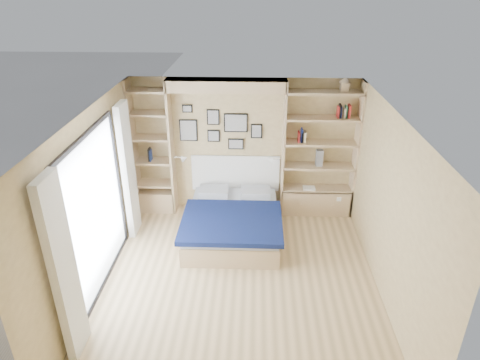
{
  "coord_description": "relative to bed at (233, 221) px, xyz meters",
  "views": [
    {
      "loc": [
        0.2,
        -5.0,
        4.1
      ],
      "look_at": [
        -0.02,
        0.9,
        1.22
      ],
      "focal_mm": 32.0,
      "sensor_mm": 36.0,
      "label": 1
    }
  ],
  "objects": [
    {
      "name": "photo_gallery",
      "position": [
        -0.29,
        0.97,
        1.34
      ],
      "size": [
        1.48,
        0.02,
        0.82
      ],
      "color": "black",
      "rests_on": "ground"
    },
    {
      "name": "deck_chair",
      "position": [
        -2.8,
        -1.33,
        0.08
      ],
      "size": [
        0.5,
        0.76,
        0.73
      ],
      "rotation": [
        0.0,
        0.0,
        0.1
      ],
      "color": "tan",
      "rests_on": "ground"
    },
    {
      "name": "bed",
      "position": [
        0.0,
        0.0,
        0.0
      ],
      "size": [
        1.63,
        2.0,
        1.07
      ],
      "color": "#D1B280",
      "rests_on": "ground"
    },
    {
      "name": "shelf_decor",
      "position": [
        1.37,
        0.82,
        1.45
      ],
      "size": [
        3.51,
        0.23,
        2.03
      ],
      "color": "#A51E1E",
      "rests_on": "ground"
    },
    {
      "name": "reading_lamps",
      "position": [
        -0.14,
        0.75,
        0.83
      ],
      "size": [
        1.92,
        0.12,
        0.15
      ],
      "color": "silver",
      "rests_on": "ground"
    },
    {
      "name": "room_shell",
      "position": [
        -0.22,
        0.27,
        0.81
      ],
      "size": [
        4.5,
        4.5,
        4.5
      ],
      "color": "tan",
      "rests_on": "ground"
    },
    {
      "name": "ground",
      "position": [
        0.16,
        -1.25,
        -0.27
      ],
      "size": [
        4.5,
        4.5,
        0.0
      ],
      "primitive_type": "plane",
      "color": "#D7B581",
      "rests_on": "ground"
    },
    {
      "name": "deck",
      "position": [
        -3.44,
        -1.25,
        -0.27
      ],
      "size": [
        3.2,
        4.0,
        0.05
      ],
      "primitive_type": "cube",
      "color": "#776958",
      "rests_on": "ground"
    }
  ]
}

